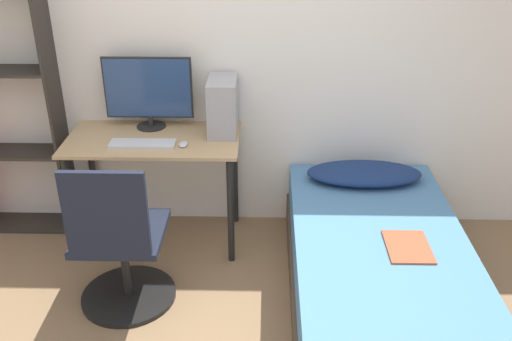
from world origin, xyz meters
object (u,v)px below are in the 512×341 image
object	(u,v)px
office_chair	(120,252)
pc_tower	(223,106)
monitor	(148,91)
keyboard	(143,144)
bed	(377,269)

from	to	relation	value
office_chair	pc_tower	distance (m)	1.15
monitor	keyboard	world-z (taller)	monitor
keyboard	pc_tower	bearing A→B (deg)	25.09
office_chair	monitor	xyz separation A→B (m)	(0.05, 0.90, 0.66)
bed	pc_tower	size ratio (longest dim) A/B	5.15
office_chair	monitor	world-z (taller)	monitor
office_chair	bed	bearing A→B (deg)	2.94
bed	keyboard	size ratio (longest dim) A/B	4.51
monitor	pc_tower	world-z (taller)	monitor
office_chair	keyboard	world-z (taller)	office_chair
office_chair	pc_tower	size ratio (longest dim) A/B	2.68
monitor	pc_tower	xyz separation A→B (m)	(0.50, -0.08, -0.08)
office_chair	monitor	distance (m)	1.12
monitor	keyboard	distance (m)	0.39
office_chair	keyboard	distance (m)	0.73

